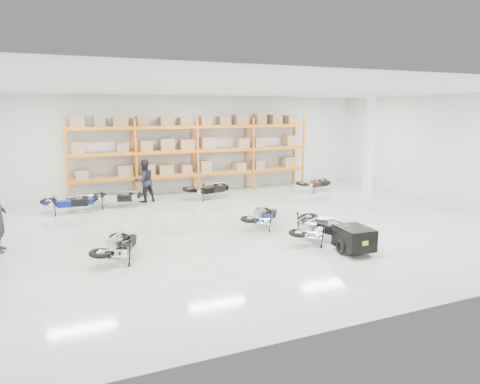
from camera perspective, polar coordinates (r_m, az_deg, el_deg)
name	(u,v)px	position (r m, az deg, el deg)	size (l,w,h in m)	color
room	(252,160)	(14.16, 1.60, 4.35)	(18.00, 18.00, 18.00)	#B2C7B5
pallet_rack	(195,145)	(20.18, -6.04, 6.24)	(11.28, 0.98, 3.62)	orange
structural_column	(369,152)	(17.35, 16.79, 5.09)	(0.25, 0.25, 4.50)	white
moto_blue_centre	(262,213)	(14.24, 2.97, -2.78)	(0.72, 1.63, 1.00)	#081752
moto_silver_left	(313,226)	(12.84, 9.66, -4.44)	(0.72, 1.63, 1.00)	#ADAEB4
moto_black_far_left	(118,242)	(11.58, -15.98, -6.38)	(0.73, 1.64, 1.00)	black
moto_touring_right	(321,220)	(13.33, 10.79, -3.69)	(0.80, 1.79, 1.10)	black
trailer	(354,238)	(12.12, 14.95, -5.97)	(0.90, 1.72, 0.71)	black
moto_back_a	(70,198)	(17.50, -21.78, -0.81)	(0.80, 1.81, 1.10)	navy
moto_back_b	(117,194)	(17.94, -16.13, -0.26)	(0.77, 1.74, 1.06)	#A8AEB2
moto_back_c	(208,186)	(18.89, -4.31, 0.83)	(0.84, 1.89, 1.16)	black
moto_back_d	(315,181)	(20.92, 9.98, 1.46)	(0.73, 1.65, 1.01)	#44140D
person_back	(144,181)	(18.57, -12.63, 1.46)	(0.88, 0.69, 1.82)	black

